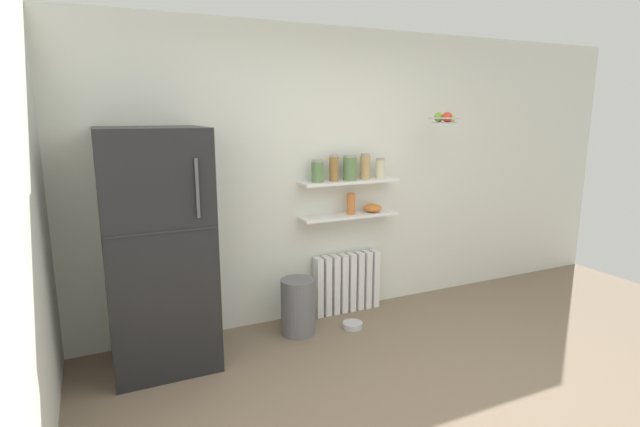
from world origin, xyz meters
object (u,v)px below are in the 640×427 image
Objects in this scene: storage_jar_0 at (317,171)px; storage_jar_3 at (365,167)px; radiator at (347,283)px; storage_jar_2 at (350,168)px; trash_bin at (298,307)px; shelf_bowl at (373,208)px; storage_jar_4 at (380,168)px; refrigerator at (158,250)px; vase at (351,204)px; storage_jar_1 at (334,168)px; pet_food_bowl at (353,325)px; hanging_fruit_basket at (445,118)px.

storage_jar_3 is at bearing 0.00° from storage_jar_0.
radiator is at bearing 169.39° from storage_jar_3.
storage_jar_2 is 1.31m from trash_bin.
trash_bin is at bearing -165.23° from shelf_bowl.
refrigerator is at bearing -173.32° from storage_jar_4.
refrigerator is at bearing -170.30° from storage_jar_0.
vase is at bearing 19.89° from trash_bin.
storage_jar_1 is 1.21× the size of vase.
storage_jar_1 is at bearing 180.00° from storage_jar_2.
shelf_bowl is 1.09m from pet_food_bowl.
shelf_bowl is (0.23, 0.00, -0.06)m from vase.
storage_jar_1 is 0.32m from storage_jar_3.
storage_jar_2 reaches higher than shelf_bowl.
storage_jar_2 is at bearing 161.22° from hanging_fruit_basket.
storage_jar_3 is 1.37× the size of shelf_bowl.
vase reaches higher than trash_bin.
storage_jar_0 reaches higher than shelf_bowl.
storage_jar_2 reaches higher than trash_bin.
refrigerator is 1.28m from trash_bin.
hanging_fruit_basket is (0.82, -0.31, 1.53)m from radiator.
shelf_bowl is 0.35× the size of trash_bin.
storage_jar_2 is at bearing -90.00° from radiator.
storage_jar_4 is (0.48, -0.00, -0.02)m from storage_jar_1.
refrigerator is 1.80m from pet_food_bowl.
storage_jar_0 is at bearing 180.00° from storage_jar_3.
storage_jar_2 is 1.20× the size of storage_jar_4.
trash_bin is at bearing -159.63° from storage_jar_2.
hanging_fruit_basket reaches higher than storage_jar_4.
radiator is 1.76m from hanging_fruit_basket.
hanging_fruit_basket is (0.80, -0.28, 0.76)m from vase.
radiator reaches higher than trash_bin.
refrigerator is 6.30× the size of hanging_fruit_basket.
storage_jar_2 is at bearing 180.00° from storage_jar_3.
storage_jar_2 is 1.16× the size of vase.
storage_jar_3 is 1.34× the size of pet_food_bowl.
refrigerator is 1.84m from radiator.
storage_jar_1 reaches higher than storage_jar_0.
pet_food_bowl is (-0.29, -0.33, -1.36)m from storage_jar_3.
vase reaches higher than shelf_bowl.
trash_bin is at bearing -160.11° from vase.
trash_bin is at bearing -142.06° from storage_jar_0.
refrigerator is at bearing -172.75° from storage_jar_3.
radiator is 3.78× the size of pet_food_bowl.
trash_bin is (-0.45, -0.23, -1.14)m from storage_jar_1.
storage_jar_4 reaches higher than shelf_bowl.
storage_jar_1 is 1.25m from trash_bin.
shelf_bowl is 0.61× the size of hanging_fruit_basket.
storage_jar_4 reaches higher than pet_food_bowl.
trash_bin is (-0.93, -0.23, -1.12)m from storage_jar_4.
storage_jar_1 is 0.49× the size of trash_bin.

